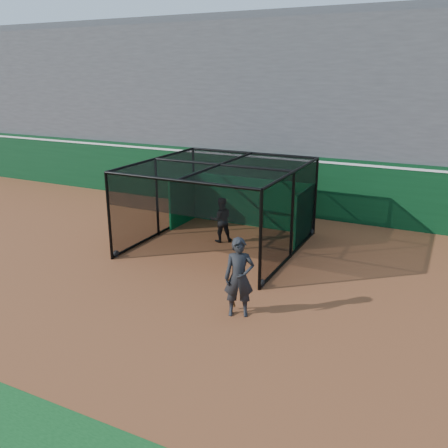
% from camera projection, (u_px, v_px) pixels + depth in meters
% --- Properties ---
extents(ground, '(120.00, 120.00, 0.00)m').
position_uv_depth(ground, '(167.00, 288.00, 13.16)').
color(ground, brown).
rests_on(ground, ground).
extents(outfield_wall, '(50.00, 0.50, 2.50)m').
position_uv_depth(outfield_wall, '(275.00, 182.00, 20.03)').
color(outfield_wall, '#093417').
rests_on(outfield_wall, ground).
extents(grandstand, '(50.00, 7.85, 8.95)m').
position_uv_depth(grandstand, '(305.00, 100.00, 22.29)').
color(grandstand, '#4C4C4F').
rests_on(grandstand, ground).
extents(batting_cage, '(5.18, 5.41, 2.82)m').
position_uv_depth(batting_cage, '(220.00, 206.00, 15.98)').
color(batting_cage, black).
rests_on(batting_cage, ground).
extents(batter, '(0.98, 0.94, 1.60)m').
position_uv_depth(batter, '(221.00, 220.00, 16.56)').
color(batter, black).
rests_on(batter, ground).
extents(on_deck_player, '(0.86, 0.73, 1.99)m').
position_uv_depth(on_deck_player, '(239.00, 278.00, 11.41)').
color(on_deck_player, black).
rests_on(on_deck_player, ground).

